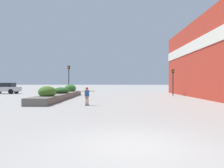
# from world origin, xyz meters

# --- Properties ---
(ground_plane) EXTENTS (300.00, 300.00, 0.00)m
(ground_plane) POSITION_xyz_m (0.00, 0.00, 0.00)
(ground_plane) COLOR gray
(building_wall_right) EXTENTS (0.67, 31.84, 8.42)m
(building_wall_right) POSITION_xyz_m (8.45, 13.71, 4.22)
(building_wall_right) COLOR #B23323
(building_wall_right) RESTS_ON ground_plane
(planter_box) EXTENTS (1.72, 14.76, 1.42)m
(planter_box) POSITION_xyz_m (-5.94, 16.48, 0.44)
(planter_box) COLOR #605B54
(planter_box) RESTS_ON ground_plane
(skateboard) EXTENTS (0.26, 0.62, 0.10)m
(skateboard) POSITION_xyz_m (-2.46, 9.97, 0.07)
(skateboard) COLOR navy
(skateboard) RESTS_ON ground_plane
(skateboarder) EXTENTS (1.14, 0.21, 1.22)m
(skateboarder) POSITION_xyz_m (-2.46, 9.97, 0.83)
(skateboarder) COLOR tan
(skateboarder) RESTS_ON skateboard
(car_center_left) EXTENTS (4.18, 1.95, 1.60)m
(car_center_left) POSITION_xyz_m (-16.57, 26.03, 0.84)
(car_center_left) COLOR #BCBCC1
(car_center_left) RESTS_ON ground_plane
(traffic_light_left) EXTENTS (0.28, 0.30, 3.83)m
(traffic_light_left) POSITION_xyz_m (-6.45, 22.45, 2.58)
(traffic_light_left) COLOR black
(traffic_light_left) RESTS_ON ground_plane
(traffic_light_right) EXTENTS (0.28, 0.30, 3.31)m
(traffic_light_right) POSITION_xyz_m (6.80, 21.82, 2.27)
(traffic_light_right) COLOR black
(traffic_light_right) RESTS_ON ground_plane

